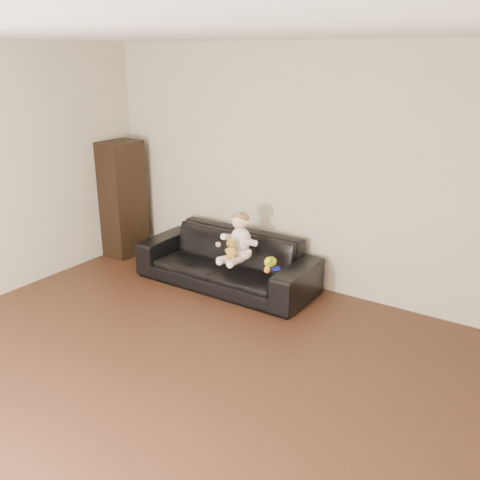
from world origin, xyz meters
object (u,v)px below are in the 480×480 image
Objects in this scene: toy_rattle at (267,270)px; toy_blue_disc at (276,268)px; cabinet at (123,199)px; sofa at (226,260)px; baby at (239,239)px; toy_green at (270,262)px; teddy_bear at (231,249)px.

toy_blue_disc is at bearing 83.92° from toy_rattle.
cabinet is 21.63× the size of toy_rattle.
sofa is 1.39× the size of cabinet.
cabinet is 2.78× the size of baby.
sofa is at bearing 168.31° from baby.
cabinet reaches higher than baby.
sofa is 13.52× the size of toy_green.
toy_rattle is (2.35, -0.36, -0.30)m from cabinet.
cabinet is at bearing -173.73° from baby.
teddy_bear is 2.27× the size of toy_blue_disc.
toy_green is (0.62, -0.09, 0.15)m from sofa.
baby is (0.25, -0.11, 0.32)m from sofa.
cabinet reaches higher than toy_green.
sofa is 1.73m from cabinet.
teddy_bear is (0.26, -0.27, 0.27)m from sofa.
toy_rattle is (0.69, -0.26, 0.13)m from sofa.
sofa is 0.64m from toy_green.
baby is 2.34× the size of teddy_bear.
baby is at bearing -4.62° from cabinet.
baby is 0.50m from toy_blue_disc.
sofa is at bearing 139.96° from teddy_bear.
cabinet is at bearing 175.40° from teddy_bear.
baby reaches higher than toy_rattle.
baby reaches higher than teddy_bear.
toy_rattle is at bearing -96.08° from toy_blue_disc.
toy_blue_disc is (0.45, -0.00, -0.22)m from baby.
toy_green is at bearing -3.07° from cabinet.
teddy_bear is (1.93, -0.37, -0.16)m from cabinet.
toy_rattle is 0.15m from toy_blue_disc.
sofa reaches higher than toy_rattle.
toy_rattle is 0.68× the size of toy_blue_disc.
cabinet is at bearing 171.32° from toy_rattle.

